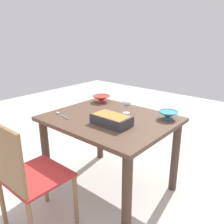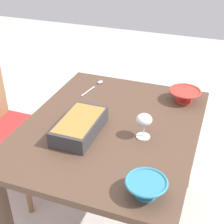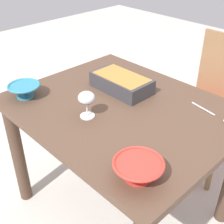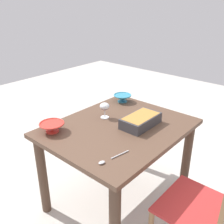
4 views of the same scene
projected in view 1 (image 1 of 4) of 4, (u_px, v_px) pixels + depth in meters
The scene contains 8 objects.
ground_plane at pixel (110, 187), 2.40m from camera, with size 8.00×8.00×0.00m, color beige.
dining_table at pixel (110, 131), 2.20m from camera, with size 1.13×0.91×0.76m.
chair at pixel (25, 175), 1.70m from camera, with size 0.45×0.43×0.94m.
wine_glass at pixel (126, 104), 2.23m from camera, with size 0.08×0.08×0.13m.
casserole_dish at pixel (111, 119), 1.97m from camera, with size 0.33×0.19×0.09m.
mixing_bowl at pixel (101, 98), 2.62m from camera, with size 0.19×0.19×0.07m.
small_bowl at pixel (168, 115), 2.10m from camera, with size 0.17×0.17×0.07m.
serving_spoon at pixel (60, 114), 2.21m from camera, with size 0.24×0.06×0.01m.
Camera 1 is at (-1.32, 1.53, 1.50)m, focal length 37.67 mm.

